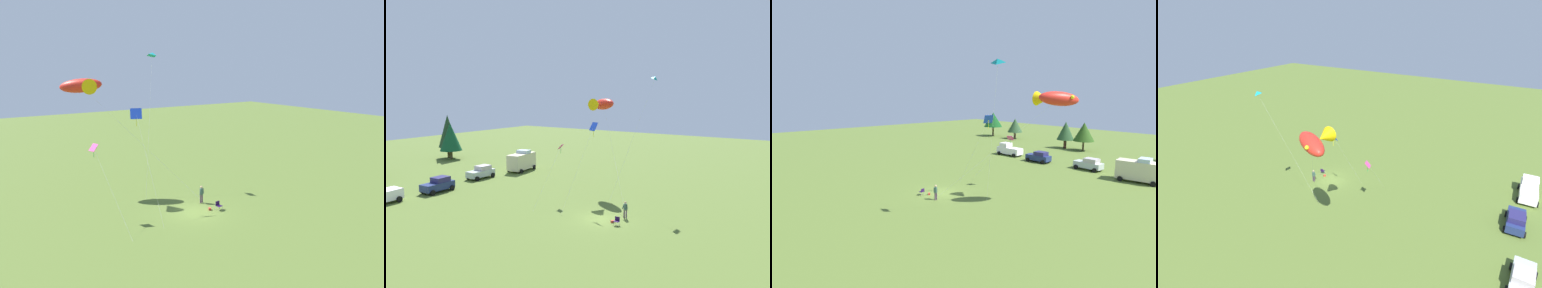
% 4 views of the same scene
% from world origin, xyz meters
% --- Properties ---
extents(ground_plane, '(160.00, 160.00, 0.00)m').
position_xyz_m(ground_plane, '(0.00, 0.00, 0.00)').
color(ground_plane, '#546A2B').
extents(person_kite_flyer, '(0.40, 0.59, 1.74)m').
position_xyz_m(person_kite_flyer, '(1.75, -1.87, 1.02)').
color(person_kite_flyer, '#4B334C').
rests_on(person_kite_flyer, ground).
extents(folding_chair, '(0.53, 0.53, 0.82)m').
position_xyz_m(folding_chair, '(-0.61, -2.15, 0.49)').
color(folding_chair, '#271043').
rests_on(folding_chair, ground).
extents(backpack_on_grass, '(0.39, 0.35, 0.22)m').
position_xyz_m(backpack_on_grass, '(-0.21, -1.45, 0.11)').
color(backpack_on_grass, '#B23529').
rests_on(backpack_on_grass, ground).
extents(car_navy_hatch, '(4.28, 2.37, 1.89)m').
position_xyz_m(car_navy_hatch, '(-2.31, 22.97, 0.95)').
color(car_navy_hatch, navy).
rests_on(car_navy_hatch, ground).
extents(car_silver_compact, '(4.23, 2.26, 1.89)m').
position_xyz_m(car_silver_compact, '(6.13, 24.26, 0.95)').
color(car_silver_compact, '#AEB9B7').
rests_on(car_silver_compact, ground).
extents(van_camper_beige, '(5.67, 3.24, 3.34)m').
position_xyz_m(van_camper_beige, '(13.73, 22.99, 1.64)').
color(van_camper_beige, beige).
rests_on(van_camper_beige, ground).
extents(kite_large_fish, '(11.72, 10.76, 12.12)m').
position_xyz_m(kite_large_fish, '(11.02, 6.34, 11.23)').
color(kite_large_fish, red).
rests_on(kite_large_fish, ground).
extents(kite_delta_teal, '(5.19, 4.01, 14.73)m').
position_xyz_m(kite_delta_teal, '(10.25, -1.27, 14.37)').
color(kite_delta_teal, teal).
rests_on(kite_delta_teal, ground).
extents(kite_diamond_blue, '(6.23, 1.17, 9.39)m').
position_xyz_m(kite_diamond_blue, '(4.33, 3.61, 8.70)').
color(kite_diamond_blue, blue).
rests_on(kite_diamond_blue, ground).
extents(kite_diamond_rainbow, '(6.55, 1.01, 6.64)m').
position_xyz_m(kite_diamond_rainbow, '(3.82, 7.87, 6.11)').
color(kite_diamond_rainbow, '#DA4090').
rests_on(kite_diamond_rainbow, ground).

